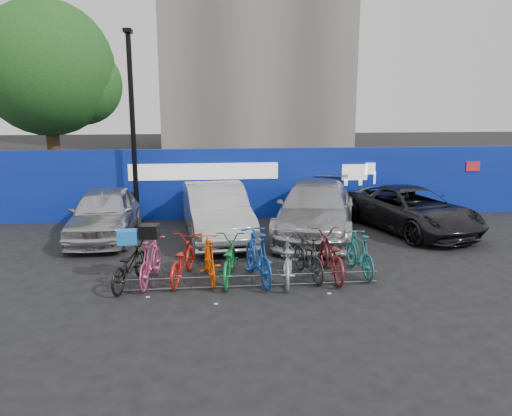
{
  "coord_description": "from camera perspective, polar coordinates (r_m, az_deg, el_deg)",
  "views": [
    {
      "loc": [
        -0.96,
        -10.8,
        4.02
      ],
      "look_at": [
        0.36,
        2.0,
        1.21
      ],
      "focal_mm": 35.0,
      "sensor_mm": 36.0,
      "label": 1
    }
  ],
  "objects": [
    {
      "name": "cargo_topcase",
      "position": [
        11.16,
        -12.11,
        -2.61
      ],
      "size": [
        0.44,
        0.4,
        0.29
      ],
      "primitive_type": "cube",
      "rotation": [
        0.0,
        0.0,
        -0.12
      ],
      "color": "black",
      "rests_on": "bike_1"
    },
    {
      "name": "bike_rack",
      "position": [
        10.94,
        -0.48,
        -8.32
      ],
      "size": [
        5.6,
        0.03,
        0.3
      ],
      "color": "#595B60",
      "rests_on": "ground"
    },
    {
      "name": "hoarding",
      "position": [
        17.06,
        -2.54,
        2.8
      ],
      "size": [
        22.0,
        0.18,
        2.4
      ],
      "color": "#0A2292",
      "rests_on": "ground"
    },
    {
      "name": "bike_7",
      "position": [
        11.5,
        6.0,
        -5.5
      ],
      "size": [
        0.8,
        1.77,
        1.03
      ],
      "primitive_type": "imported",
      "rotation": [
        0.0,
        0.0,
        3.33
      ],
      "color": "#242427",
      "rests_on": "ground"
    },
    {
      "name": "ground",
      "position": [
        11.56,
        -0.76,
        -8.03
      ],
      "size": [
        100.0,
        100.0,
        0.0
      ],
      "primitive_type": "plane",
      "color": "black",
      "rests_on": "ground"
    },
    {
      "name": "bike_0",
      "position": [
        11.33,
        -14.31,
        -6.29
      ],
      "size": [
        1.08,
        1.93,
        0.96
      ],
      "primitive_type": "imported",
      "rotation": [
        0.0,
        0.0,
        2.88
      ],
      "color": "black",
      "rests_on": "ground"
    },
    {
      "name": "bike_3",
      "position": [
        11.27,
        -5.35,
        -5.87
      ],
      "size": [
        0.67,
        1.75,
        1.03
      ],
      "primitive_type": "imported",
      "rotation": [
        0.0,
        0.0,
        3.25
      ],
      "color": "#F15006",
      "rests_on": "ground"
    },
    {
      "name": "car_3",
      "position": [
        16.2,
        17.28,
        -0.16
      ],
      "size": [
        3.56,
        5.31,
        1.35
      ],
      "primitive_type": "imported",
      "rotation": [
        0.0,
        0.0,
        0.29
      ],
      "color": "black",
      "rests_on": "ground"
    },
    {
      "name": "car_0",
      "position": [
        15.35,
        -16.91,
        -0.55
      ],
      "size": [
        1.76,
        4.36,
        1.49
      ],
      "primitive_type": "imported",
      "rotation": [
        0.0,
        0.0,
        -0.0
      ],
      "color": "#B2B1B6",
      "rests_on": "ground"
    },
    {
      "name": "bike_8",
      "position": [
        11.62,
        8.54,
        -5.32
      ],
      "size": [
        0.73,
        2.01,
        1.05
      ],
      "primitive_type": "imported",
      "rotation": [
        0.0,
        0.0,
        3.16
      ],
      "color": "maroon",
      "rests_on": "ground"
    },
    {
      "name": "car_2",
      "position": [
        15.1,
        6.82,
        -0.13
      ],
      "size": [
        3.67,
        5.84,
        1.58
      ],
      "primitive_type": "imported",
      "rotation": [
        0.0,
        0.0,
        -0.29
      ],
      "color": "#A6A7AB",
      "rests_on": "ground"
    },
    {
      "name": "tree",
      "position": [
        21.68,
        -22.13,
        14.21
      ],
      "size": [
        5.4,
        5.2,
        7.8
      ],
      "color": "#382314",
      "rests_on": "ground"
    },
    {
      "name": "bike_1",
      "position": [
        11.34,
        -11.96,
        -5.9
      ],
      "size": [
        0.76,
        1.81,
        1.05
      ],
      "primitive_type": "imported",
      "rotation": [
        0.0,
        0.0,
        2.98
      ],
      "color": "#C64277",
      "rests_on": "ground"
    },
    {
      "name": "lamppost",
      "position": [
        16.37,
        -13.92,
        9.33
      ],
      "size": [
        0.25,
        0.5,
        6.11
      ],
      "color": "black",
      "rests_on": "ground"
    },
    {
      "name": "bike_9",
      "position": [
        11.91,
        11.77,
        -5.11
      ],
      "size": [
        0.59,
        1.72,
        1.01
      ],
      "primitive_type": "imported",
      "rotation": [
        0.0,
        0.0,
        3.21
      ],
      "color": "#197878",
      "rests_on": "ground"
    },
    {
      "name": "bike_4",
      "position": [
        11.29,
        -3.17,
        -5.88
      ],
      "size": [
        0.93,
        1.97,
        0.99
      ],
      "primitive_type": "imported",
      "rotation": [
        0.0,
        0.0,
        2.99
      ],
      "color": "#177C3A",
      "rests_on": "ground"
    },
    {
      "name": "bike_5",
      "position": [
        11.21,
        0.23,
        -5.47
      ],
      "size": [
        0.9,
        2.06,
        1.19
      ],
      "primitive_type": "imported",
      "rotation": [
        0.0,
        0.0,
        3.32
      ],
      "color": "#1445A7",
      "rests_on": "ground"
    },
    {
      "name": "bike_2",
      "position": [
        11.42,
        -8.44,
        -5.85
      ],
      "size": [
        1.04,
        1.95,
        0.97
      ],
      "primitive_type": "imported",
      "rotation": [
        0.0,
        0.0,
        2.92
      ],
      "color": "red",
      "rests_on": "ground"
    },
    {
      "name": "cargo_crate",
      "position": [
        11.15,
        -14.48,
        -3.23
      ],
      "size": [
        0.43,
        0.34,
        0.3
      ],
      "primitive_type": "cube",
      "rotation": [
        0.0,
        0.0,
        0.05
      ],
      "color": "blue",
      "rests_on": "bike_0"
    },
    {
      "name": "car_1",
      "position": [
        14.7,
        -4.58,
        -0.42
      ],
      "size": [
        2.18,
        4.95,
        1.58
      ],
      "primitive_type": "imported",
      "rotation": [
        0.0,
        0.0,
        0.11
      ],
      "color": "#B1B1B5",
      "rests_on": "ground"
    },
    {
      "name": "bike_6",
      "position": [
        11.31,
        3.55,
        -5.66
      ],
      "size": [
        1.01,
        2.12,
        1.07
      ],
      "primitive_type": "imported",
      "rotation": [
        0.0,
        0.0,
        2.99
      ],
      "color": "#9EA1A6",
      "rests_on": "ground"
    }
  ]
}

